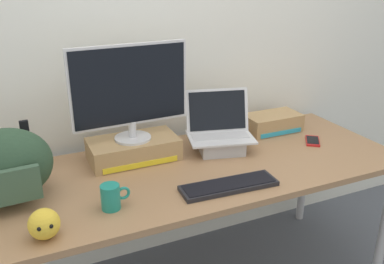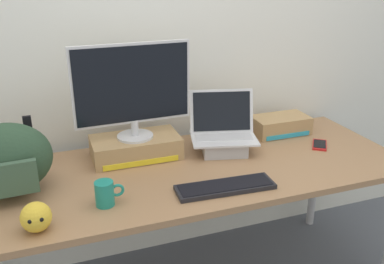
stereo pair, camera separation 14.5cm
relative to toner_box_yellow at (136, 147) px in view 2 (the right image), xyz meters
name	(u,v)px [view 2 (the right image)]	position (x,y,z in m)	size (l,w,h in m)	color
back_wall	(160,35)	(0.22, 0.29, 0.50)	(7.00, 0.10, 2.60)	silver
desk	(192,179)	(0.22, -0.20, -0.12)	(2.08, 0.79, 0.75)	#99704C
toner_box_yellow	(136,147)	(0.00, 0.00, 0.00)	(0.43, 0.24, 0.11)	#A88456
desktop_monitor	(133,89)	(0.00, 0.00, 0.30)	(0.57, 0.18, 0.46)	silver
open_laptop	(223,139)	(0.44, -0.08, 0.01)	(0.38, 0.31, 0.30)	#ADADB2
external_keyboard	(225,187)	(0.29, -0.45, -0.04)	(0.44, 0.15, 0.02)	black
messenger_backpack	(6,160)	(-0.58, -0.17, 0.10)	(0.38, 0.30, 0.31)	#28422D
coffee_mug	(105,193)	(-0.21, -0.41, 0.00)	(0.12, 0.08, 0.10)	#1E7F70
cell_phone	(320,145)	(0.95, -0.19, -0.05)	(0.14, 0.16, 0.01)	red
plush_toy	(36,217)	(-0.48, -0.50, 0.00)	(0.11, 0.11, 0.11)	gold
toner_box_cyan	(280,125)	(0.85, 0.04, 0.00)	(0.32, 0.18, 0.10)	#A88456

